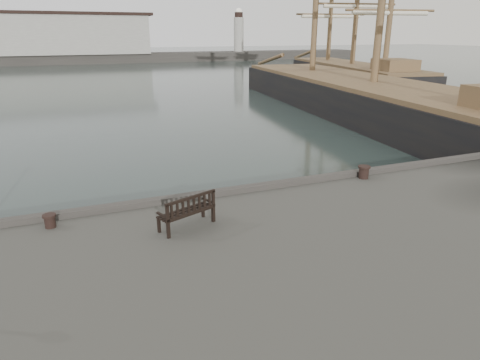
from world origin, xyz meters
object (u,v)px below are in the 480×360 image
object	(u,v)px
bench	(187,217)
bollard_right	(364,172)
bollard_left	(50,221)
tall_ship_main	(371,107)
tall_ship_far	(351,80)

from	to	relation	value
bench	bollard_right	xyz separation A→B (m)	(6.81, 1.55, -0.06)
bollard_left	tall_ship_main	bearing A→B (deg)	35.04
bench	tall_ship_far	size ratio (longest dim) A/B	0.06
bench	tall_ship_far	distance (m)	47.60
bench	tall_ship_main	distance (m)	26.89
bench	bollard_left	size ratio (longest dim) A/B	4.55
bollard_right	bollard_left	bearing A→B (deg)	-178.86
bench	bollard_right	distance (m)	6.98
bollard_right	tall_ship_main	xyz separation A→B (m)	(13.32, 16.25, -1.00)
bollard_right	tall_ship_far	size ratio (longest dim) A/B	0.02
bollard_left	bollard_right	bearing A→B (deg)	1.14
bollard_left	bollard_right	xyz separation A→B (m)	(10.14, 0.20, 0.04)
bench	tall_ship_main	bearing A→B (deg)	20.69
bollard_left	tall_ship_main	world-z (taller)	tall_ship_main
tall_ship_far	bench	bearing A→B (deg)	-119.61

